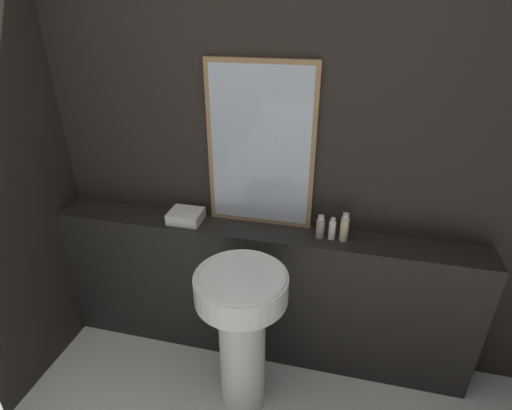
{
  "coord_description": "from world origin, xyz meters",
  "views": [
    {
      "loc": [
        0.44,
        -0.46,
        2.08
      ],
      "look_at": [
        0.0,
        1.33,
        1.13
      ],
      "focal_mm": 28.0,
      "sensor_mm": 36.0,
      "label": 1
    }
  ],
  "objects_px": {
    "towel_stack": "(186,216)",
    "pedestal_sink": "(243,325)",
    "lotion_bottle": "(344,228)",
    "conditioner_bottle": "(332,229)",
    "mirror": "(260,148)",
    "shampoo_bottle": "(320,227)"
  },
  "relations": [
    {
      "from": "mirror",
      "to": "conditioner_bottle",
      "type": "height_order",
      "value": "mirror"
    },
    {
      "from": "towel_stack",
      "to": "mirror",
      "type": "bearing_deg",
      "value": 12.64
    },
    {
      "from": "mirror",
      "to": "conditioner_bottle",
      "type": "xyz_separation_m",
      "value": [
        0.42,
        -0.1,
        -0.4
      ]
    },
    {
      "from": "towel_stack",
      "to": "lotion_bottle",
      "type": "relative_size",
      "value": 1.17
    },
    {
      "from": "towel_stack",
      "to": "lotion_bottle",
      "type": "height_order",
      "value": "lotion_bottle"
    },
    {
      "from": "pedestal_sink",
      "to": "towel_stack",
      "type": "height_order",
      "value": "towel_stack"
    },
    {
      "from": "mirror",
      "to": "lotion_bottle",
      "type": "relative_size",
      "value": 5.59
    },
    {
      "from": "towel_stack",
      "to": "conditioner_bottle",
      "type": "distance_m",
      "value": 0.85
    },
    {
      "from": "conditioner_bottle",
      "to": "lotion_bottle",
      "type": "xyz_separation_m",
      "value": [
        0.06,
        0.0,
        0.02
      ]
    },
    {
      "from": "mirror",
      "to": "lotion_bottle",
      "type": "xyz_separation_m",
      "value": [
        0.49,
        -0.1,
        -0.38
      ]
    },
    {
      "from": "pedestal_sink",
      "to": "towel_stack",
      "type": "distance_m",
      "value": 0.72
    },
    {
      "from": "towel_stack",
      "to": "conditioner_bottle",
      "type": "bearing_deg",
      "value": -0.0
    },
    {
      "from": "pedestal_sink",
      "to": "conditioner_bottle",
      "type": "xyz_separation_m",
      "value": [
        0.4,
        0.41,
        0.4
      ]
    },
    {
      "from": "pedestal_sink",
      "to": "shampoo_bottle",
      "type": "distance_m",
      "value": 0.67
    },
    {
      "from": "mirror",
      "to": "towel_stack",
      "type": "bearing_deg",
      "value": -167.36
    },
    {
      "from": "conditioner_bottle",
      "to": "shampoo_bottle",
      "type": "bearing_deg",
      "value": 180.0
    },
    {
      "from": "towel_stack",
      "to": "lotion_bottle",
      "type": "xyz_separation_m",
      "value": [
        0.92,
        0.0,
        0.04
      ]
    },
    {
      "from": "shampoo_bottle",
      "to": "conditioner_bottle",
      "type": "height_order",
      "value": "shampoo_bottle"
    },
    {
      "from": "towel_stack",
      "to": "lotion_bottle",
      "type": "distance_m",
      "value": 0.92
    },
    {
      "from": "towel_stack",
      "to": "conditioner_bottle",
      "type": "xyz_separation_m",
      "value": [
        0.85,
        -0.0,
        0.03
      ]
    },
    {
      "from": "towel_stack",
      "to": "pedestal_sink",
      "type": "bearing_deg",
      "value": -42.27
    },
    {
      "from": "conditioner_bottle",
      "to": "mirror",
      "type": "bearing_deg",
      "value": 167.25
    }
  ]
}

